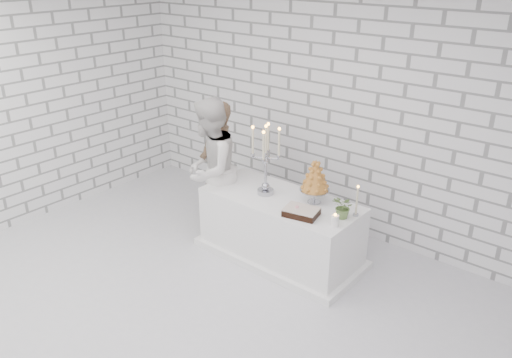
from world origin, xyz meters
name	(u,v)px	position (x,y,z in m)	size (l,w,h in m)	color
ground	(184,312)	(0.00, 0.00, 0.00)	(6.00, 5.00, 0.01)	silver
wall_back	(329,110)	(0.00, 2.50, 1.50)	(6.00, 0.01, 3.00)	white
wall_left	(7,110)	(-3.00, 0.00, 1.50)	(0.01, 5.00, 3.00)	white
cake_table	(280,228)	(0.10, 1.42, 0.38)	(1.80, 0.80, 0.75)	white
groom	(217,165)	(-1.00, 1.55, 0.82)	(0.60, 0.39, 1.64)	#422E1F
bride	(210,170)	(-0.85, 1.28, 0.88)	(0.85, 0.66, 1.76)	silver
candelabra	(266,160)	(-0.10, 1.40, 1.16)	(0.33, 0.33, 0.82)	#9A9BA4
croquembouche	(315,181)	(0.45, 1.56, 1.00)	(0.33, 0.33, 0.51)	#A36322
chocolate_cake	(301,212)	(0.51, 1.22, 0.79)	(0.34, 0.25, 0.08)	black
pillar_candle	(335,221)	(0.90, 1.25, 0.81)	(0.08, 0.08, 0.12)	white
extra_taper	(357,202)	(0.95, 1.58, 0.91)	(0.06, 0.06, 0.32)	beige
flowers	(344,207)	(0.88, 1.45, 0.87)	(0.22, 0.19, 0.25)	#486D30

